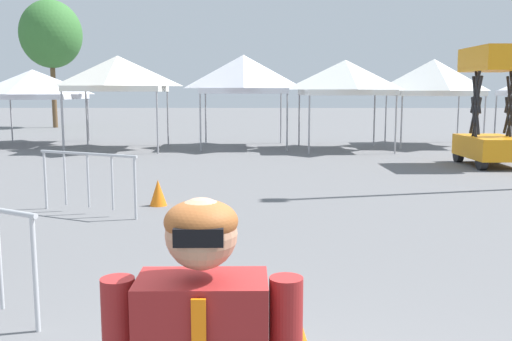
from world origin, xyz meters
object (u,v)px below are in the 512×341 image
(traffic_cone_lot_center, at_px, (296,339))
(canopy_tent_behind_left, at_px, (243,74))
(traffic_cone_near_barrier, at_px, (158,193))
(scissor_lift, at_px, (492,129))
(crowd_barrier_near_person, at_px, (88,171))
(canopy_tent_far_right, at_px, (118,74))
(canopy_tent_behind_right, at_px, (33,84))
(canopy_tent_right_of_center, at_px, (433,78))
(tree_behind_tents_center, at_px, (51,34))
(canopy_tent_left_of_center, at_px, (345,78))

(traffic_cone_lot_center, bearing_deg, canopy_tent_behind_left, 93.20)
(traffic_cone_lot_center, relative_size, traffic_cone_near_barrier, 1.08)
(scissor_lift, relative_size, crowd_barrier_near_person, 1.73)
(canopy_tent_far_right, height_order, crowd_barrier_near_person, canopy_tent_far_right)
(canopy_tent_behind_right, xyz_separation_m, traffic_cone_near_barrier, (7.17, -12.09, -2.14))
(canopy_tent_far_right, distance_m, canopy_tent_right_of_center, 11.98)
(canopy_tent_far_right, xyz_separation_m, canopy_tent_right_of_center, (11.87, 1.62, -0.10))
(crowd_barrier_near_person, height_order, traffic_cone_lot_center, crowd_barrier_near_person)
(canopy_tent_behind_left, bearing_deg, canopy_tent_behind_right, 173.34)
(canopy_tent_far_right, xyz_separation_m, tree_behind_tents_center, (-6.98, 12.45, 2.62))
(canopy_tent_behind_right, height_order, tree_behind_tents_center, tree_behind_tents_center)
(tree_behind_tents_center, bearing_deg, traffic_cone_lot_center, -66.66)
(canopy_tent_behind_right, height_order, canopy_tent_behind_left, canopy_tent_behind_left)
(canopy_tent_left_of_center, bearing_deg, canopy_tent_far_right, -179.96)
(canopy_tent_far_right, xyz_separation_m, scissor_lift, (11.74, -4.50, -1.68))
(canopy_tent_behind_left, distance_m, traffic_cone_lot_center, 17.54)
(canopy_tent_far_right, distance_m, canopy_tent_behind_left, 4.60)
(tree_behind_tents_center, distance_m, traffic_cone_near_barrier, 25.39)
(canopy_tent_right_of_center, height_order, scissor_lift, canopy_tent_right_of_center)
(canopy_tent_behind_right, height_order, canopy_tent_right_of_center, canopy_tent_right_of_center)
(scissor_lift, height_order, traffic_cone_near_barrier, scissor_lift)
(canopy_tent_behind_right, xyz_separation_m, canopy_tent_left_of_center, (12.09, -1.88, 0.22))
(tree_behind_tents_center, xyz_separation_m, crowd_barrier_near_person, (9.20, -23.37, -4.61))
(traffic_cone_near_barrier, bearing_deg, canopy_tent_behind_right, 120.66)
(canopy_tent_right_of_center, xyz_separation_m, traffic_cone_near_barrier, (-8.58, -11.83, -2.40))
(tree_behind_tents_center, bearing_deg, scissor_lift, -42.15)
(canopy_tent_left_of_center, distance_m, traffic_cone_near_barrier, 11.58)
(canopy_tent_behind_left, relative_size, canopy_tent_left_of_center, 1.07)
(canopy_tent_far_right, xyz_separation_m, canopy_tent_left_of_center, (8.21, 0.01, -0.14))
(canopy_tent_far_right, bearing_deg, canopy_tent_behind_left, 11.39)
(canopy_tent_behind_right, distance_m, scissor_lift, 16.93)
(crowd_barrier_near_person, distance_m, traffic_cone_near_barrier, 1.39)
(scissor_lift, xyz_separation_m, crowd_barrier_near_person, (-9.52, -6.43, -0.31))
(canopy_tent_right_of_center, relative_size, traffic_cone_near_barrier, 6.85)
(canopy_tent_far_right, distance_m, traffic_cone_lot_center, 17.50)
(tree_behind_tents_center, bearing_deg, canopy_tent_behind_left, -45.11)
(crowd_barrier_near_person, height_order, traffic_cone_near_barrier, crowd_barrier_near_person)
(canopy_tent_right_of_center, height_order, crowd_barrier_near_person, canopy_tent_right_of_center)
(scissor_lift, distance_m, tree_behind_tents_center, 25.61)
(canopy_tent_behind_right, xyz_separation_m, tree_behind_tents_center, (-3.10, 10.56, 2.98))
(scissor_lift, bearing_deg, crowd_barrier_near_person, -145.99)
(tree_behind_tents_center, height_order, crowd_barrier_near_person, tree_behind_tents_center)
(canopy_tent_far_right, height_order, canopy_tent_behind_left, canopy_tent_behind_left)
(tree_behind_tents_center, distance_m, traffic_cone_lot_center, 31.86)
(traffic_cone_near_barrier, bearing_deg, scissor_lift, 34.02)
(canopy_tent_behind_right, distance_m, tree_behind_tents_center, 11.40)
(canopy_tent_far_right, relative_size, canopy_tent_behind_left, 1.01)
(scissor_lift, xyz_separation_m, traffic_cone_lot_center, (-6.26, -11.93, -0.79))
(canopy_tent_far_right, relative_size, traffic_cone_lot_center, 6.60)
(canopy_tent_far_right, xyz_separation_m, traffic_cone_lot_center, (5.48, -16.43, -2.48))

